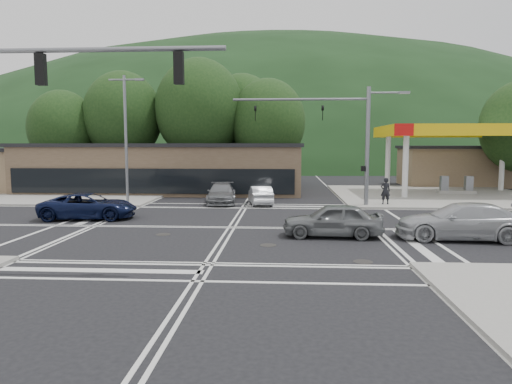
# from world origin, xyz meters

# --- Properties ---
(ground) EXTENTS (120.00, 120.00, 0.00)m
(ground) POSITION_xyz_m (0.00, 0.00, 0.00)
(ground) COLOR black
(ground) RESTS_ON ground
(sidewalk_ne) EXTENTS (16.00, 16.00, 0.15)m
(sidewalk_ne) POSITION_xyz_m (15.00, 15.00, 0.07)
(sidewalk_ne) COLOR gray
(sidewalk_ne) RESTS_ON ground
(sidewalk_nw) EXTENTS (16.00, 16.00, 0.15)m
(sidewalk_nw) POSITION_xyz_m (-15.00, 15.00, 0.07)
(sidewalk_nw) COLOR gray
(sidewalk_nw) RESTS_ON ground
(gas_station_canopy) EXTENTS (12.32, 8.34, 5.75)m
(gas_station_canopy) POSITION_xyz_m (16.99, 15.99, 5.04)
(gas_station_canopy) COLOR silver
(gas_station_canopy) RESTS_ON ground
(convenience_store) EXTENTS (10.00, 6.00, 3.80)m
(convenience_store) POSITION_xyz_m (20.00, 25.00, 1.90)
(convenience_store) COLOR #846B4F
(convenience_store) RESTS_ON ground
(commercial_row) EXTENTS (24.00, 8.00, 4.00)m
(commercial_row) POSITION_xyz_m (-8.00, 17.00, 2.00)
(commercial_row) COLOR brown
(commercial_row) RESTS_ON ground
(hill_north) EXTENTS (252.00, 126.00, 140.00)m
(hill_north) POSITION_xyz_m (0.00, 90.00, 0.00)
(hill_north) COLOR black
(hill_north) RESTS_ON ground
(tree_n_a) EXTENTS (8.00, 8.00, 11.75)m
(tree_n_a) POSITION_xyz_m (-14.00, 24.00, 7.14)
(tree_n_a) COLOR #382619
(tree_n_a) RESTS_ON ground
(tree_n_b) EXTENTS (9.00, 9.00, 12.98)m
(tree_n_b) POSITION_xyz_m (-6.00, 24.00, 7.79)
(tree_n_b) COLOR #382619
(tree_n_b) RESTS_ON ground
(tree_n_c) EXTENTS (7.60, 7.60, 10.87)m
(tree_n_c) POSITION_xyz_m (1.00, 24.00, 6.49)
(tree_n_c) COLOR #382619
(tree_n_c) RESTS_ON ground
(tree_n_d) EXTENTS (6.80, 6.80, 9.76)m
(tree_n_d) POSITION_xyz_m (-20.00, 23.00, 5.84)
(tree_n_d) COLOR #382619
(tree_n_d) RESTS_ON ground
(tree_n_e) EXTENTS (8.40, 8.40, 11.98)m
(tree_n_e) POSITION_xyz_m (-2.00, 28.00, 7.14)
(tree_n_e) COLOR #382619
(tree_n_e) RESTS_ON ground
(streetlight_nw) EXTENTS (2.50, 0.25, 9.00)m
(streetlight_nw) POSITION_xyz_m (-8.44, 9.00, 5.05)
(streetlight_nw) COLOR slate
(streetlight_nw) RESTS_ON ground
(signal_mast_ne) EXTENTS (11.65, 0.30, 8.00)m
(signal_mast_ne) POSITION_xyz_m (6.95, 8.20, 5.07)
(signal_mast_ne) COLOR slate
(signal_mast_ne) RESTS_ON ground
(signal_mast_sw) EXTENTS (9.14, 0.28, 8.00)m
(signal_mast_sw) POSITION_xyz_m (-6.39, -8.20, 5.12)
(signal_mast_sw) COLOR slate
(signal_mast_sw) RESTS_ON ground
(car_blue_west) EXTENTS (5.51, 2.99, 1.47)m
(car_blue_west) POSITION_xyz_m (-8.39, 2.23, 0.73)
(car_blue_west) COLOR black
(car_blue_west) RESTS_ON ground
(car_grey_center) EXTENTS (4.60, 2.04, 1.54)m
(car_grey_center) POSITION_xyz_m (4.87, -2.01, 0.77)
(car_grey_center) COLOR slate
(car_grey_center) RESTS_ON ground
(car_silver_east) EXTENTS (5.75, 2.70, 1.62)m
(car_silver_east) POSITION_xyz_m (10.49, -2.26, 0.81)
(car_silver_east) COLOR #A6A9AE
(car_silver_east) RESTS_ON ground
(car_queue_a) EXTENTS (2.05, 4.16, 1.31)m
(car_queue_a) POSITION_xyz_m (1.00, 9.09, 0.66)
(car_queue_a) COLOR #B4B7BC
(car_queue_a) RESTS_ON ground
(car_queue_b) EXTENTS (1.72, 4.05, 1.37)m
(car_queue_b) POSITION_xyz_m (1.00, 14.92, 0.68)
(car_queue_b) COLOR silver
(car_queue_b) RESTS_ON ground
(car_northbound) EXTENTS (2.47, 5.06, 1.42)m
(car_northbound) POSITION_xyz_m (-1.81, 9.51, 0.71)
(car_northbound) COLOR slate
(car_northbound) RESTS_ON ground
(pedestrian) EXTENTS (0.68, 0.46, 1.81)m
(pedestrian) POSITION_xyz_m (9.57, 8.66, 1.05)
(pedestrian) COLOR black
(pedestrian) RESTS_ON sidewalk_ne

